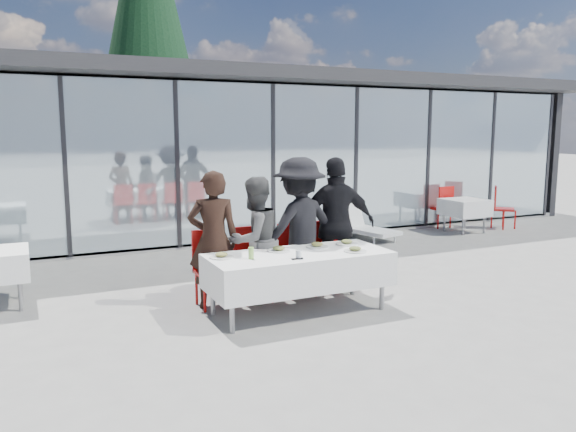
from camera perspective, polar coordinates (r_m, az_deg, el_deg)
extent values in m
plane|color=gray|center=(7.55, 3.67, -8.62)|extent=(90.00, 90.00, 0.00)
cube|color=gray|center=(15.48, -4.16, 0.49)|extent=(14.00, 8.00, 0.10)
cube|color=black|center=(19.03, -8.47, 6.62)|extent=(14.00, 0.20, 3.20)
cube|color=black|center=(18.94, 15.78, 6.38)|extent=(0.20, 8.00, 3.20)
cube|color=silver|center=(11.72, 2.80, 5.51)|extent=(13.60, 0.06, 3.10)
cube|color=#2D2D30|center=(14.99, -3.73, 12.76)|extent=(14.80, 8.80, 0.24)
cube|color=#262628|center=(10.37, -21.71, 4.51)|extent=(0.08, 0.10, 3.10)
cube|color=#262628|center=(10.67, -11.21, 5.05)|extent=(0.08, 0.10, 3.10)
cube|color=#262628|center=(11.30, -1.58, 5.40)|extent=(0.08, 0.10, 3.10)
cube|color=#262628|center=(12.21, 6.85, 5.58)|extent=(0.08, 0.10, 3.10)
cube|color=#262628|center=(13.34, 13.97, 5.64)|extent=(0.08, 0.10, 3.10)
cube|color=#262628|center=(14.64, 19.91, 5.63)|extent=(0.08, 0.10, 3.10)
cube|color=#262628|center=(16.07, 24.84, 5.57)|extent=(0.08, 0.10, 3.10)
cube|color=#BC0F0C|center=(13.27, -11.94, 0.71)|extent=(0.45, 0.45, 0.90)
cube|color=#BC0F0C|center=(14.16, -6.50, 1.33)|extent=(0.45, 0.45, 0.90)
cube|color=#BC0F0C|center=(14.70, 3.41, 1.64)|extent=(0.45, 0.45, 0.90)
cube|color=#BC0F0C|center=(16.32, 8.41, 2.25)|extent=(0.45, 0.45, 0.90)
cube|color=#143812|center=(34.74, -16.29, 8.22)|extent=(6.50, 2.00, 4.40)
cube|color=#143812|center=(36.86, -3.79, 8.55)|extent=(6.50, 2.00, 4.40)
cube|color=#143812|center=(40.48, 6.93, 8.51)|extent=(6.50, 2.00, 4.40)
cube|color=#143812|center=(45.24, 15.63, 8.26)|extent=(6.50, 2.00, 4.40)
cube|color=white|center=(6.96, 1.10, -5.47)|extent=(2.26, 0.96, 0.42)
cylinder|color=gray|center=(6.32, -5.72, -8.72)|extent=(0.06, 0.06, 0.71)
cylinder|color=gray|center=(7.21, 9.54, -6.61)|extent=(0.06, 0.06, 0.71)
cylinder|color=gray|center=(6.96, -7.66, -7.12)|extent=(0.06, 0.06, 0.71)
cylinder|color=gray|center=(7.77, 6.59, -5.43)|extent=(0.06, 0.06, 0.71)
imported|color=black|center=(7.14, -7.58, -2.40)|extent=(0.79, 0.79, 1.75)
cube|color=#BC0F0C|center=(7.25, -7.55, -5.69)|extent=(0.44, 0.44, 0.05)
cube|color=#BC0F0C|center=(7.38, -8.06, -3.46)|extent=(0.44, 0.04, 0.55)
cylinder|color=#BC0F0C|center=(7.10, -8.46, -8.00)|extent=(0.04, 0.04, 0.43)
cylinder|color=#BC0F0C|center=(7.20, -5.70, -7.70)|extent=(0.04, 0.04, 0.43)
cylinder|color=#BC0F0C|center=(7.43, -9.27, -7.26)|extent=(0.04, 0.04, 0.43)
cylinder|color=#BC0F0C|center=(7.53, -6.62, -6.99)|extent=(0.04, 0.04, 0.43)
imported|color=#4E4E4E|center=(7.34, -3.40, -2.45)|extent=(1.03, 1.03, 1.65)
cube|color=#BC0F0C|center=(7.44, -3.42, -5.28)|extent=(0.44, 0.44, 0.05)
cube|color=#BC0F0C|center=(7.56, -4.00, -3.10)|extent=(0.44, 0.04, 0.55)
cylinder|color=#BC0F0C|center=(7.27, -4.20, -7.52)|extent=(0.04, 0.04, 0.43)
cylinder|color=#BC0F0C|center=(7.40, -1.58, -7.21)|extent=(0.04, 0.04, 0.43)
cylinder|color=#BC0F0C|center=(7.60, -5.18, -6.83)|extent=(0.04, 0.04, 0.43)
cylinder|color=#BC0F0C|center=(7.72, -2.66, -6.55)|extent=(0.04, 0.04, 0.43)
imported|color=black|center=(7.58, 1.13, -1.17)|extent=(1.46, 1.46, 1.89)
cube|color=#BC0F0C|center=(7.69, 1.06, -4.79)|extent=(0.44, 0.44, 0.05)
cube|color=#BC0F0C|center=(7.81, 0.42, -2.70)|extent=(0.44, 0.04, 0.55)
cylinder|color=#BC0F0C|center=(7.52, 0.43, -6.96)|extent=(0.04, 0.04, 0.43)
cylinder|color=#BC0F0C|center=(7.67, 2.87, -6.64)|extent=(0.04, 0.04, 0.43)
cylinder|color=#BC0F0C|center=(7.83, -0.72, -6.32)|extent=(0.04, 0.04, 0.43)
cylinder|color=#BC0F0C|center=(7.98, 1.65, -6.03)|extent=(0.04, 0.04, 0.43)
imported|color=black|center=(7.85, 4.95, -0.89)|extent=(1.32, 1.32, 1.88)
cube|color=#BC0F0C|center=(7.96, 4.84, -4.36)|extent=(0.44, 0.44, 0.05)
cube|color=#BC0F0C|center=(8.08, 4.16, -2.35)|extent=(0.44, 0.04, 0.55)
cylinder|color=#BC0F0C|center=(7.78, 4.33, -6.45)|extent=(0.04, 0.04, 0.43)
cylinder|color=#BC0F0C|center=(7.96, 6.60, -6.14)|extent=(0.04, 0.04, 0.43)
cylinder|color=#BC0F0C|center=(8.08, 3.07, -5.86)|extent=(0.04, 0.04, 0.43)
cylinder|color=#BC0F0C|center=(8.25, 5.28, -5.57)|extent=(0.04, 0.04, 0.43)
cylinder|color=white|center=(6.69, -6.78, -4.18)|extent=(0.29, 0.29, 0.01)
ellipsoid|color=#A88A43|center=(6.69, -6.78, -3.90)|extent=(0.15, 0.15, 0.05)
cylinder|color=white|center=(7.01, -0.95, -3.54)|extent=(0.29, 0.29, 0.01)
ellipsoid|color=#3D5D23|center=(7.00, -0.95, -3.27)|extent=(0.15, 0.15, 0.05)
cylinder|color=white|center=(7.25, 2.97, -3.13)|extent=(0.29, 0.29, 0.01)
ellipsoid|color=#A88A43|center=(7.25, 2.97, -2.87)|extent=(0.15, 0.15, 0.05)
cylinder|color=white|center=(7.46, 5.99, -2.84)|extent=(0.29, 0.29, 0.01)
ellipsoid|color=#3D5D23|center=(7.46, 5.99, -2.58)|extent=(0.15, 0.15, 0.05)
cylinder|color=white|center=(7.03, 6.83, -3.56)|extent=(0.29, 0.29, 0.01)
ellipsoid|color=#3D5D23|center=(7.03, 6.83, -3.29)|extent=(0.15, 0.15, 0.05)
cylinder|color=#8BC351|center=(6.59, -3.77, -3.79)|extent=(0.06, 0.06, 0.14)
cylinder|color=silver|center=(6.59, 1.08, -3.94)|extent=(0.07, 0.07, 0.10)
cube|color=black|center=(6.57, 0.96, -4.37)|extent=(0.14, 0.03, 0.01)
cylinder|color=gray|center=(7.78, -25.62, -6.17)|extent=(0.05, 0.05, 0.72)
cylinder|color=gray|center=(8.37, -25.61, -5.18)|extent=(0.05, 0.05, 0.72)
cube|color=white|center=(13.05, 17.52, 0.85)|extent=(0.86, 0.86, 0.36)
cylinder|color=gray|center=(12.66, 17.39, -0.29)|extent=(0.05, 0.05, 0.72)
cylinder|color=gray|center=(13.07, 19.33, -0.11)|extent=(0.05, 0.05, 0.72)
cylinder|color=gray|center=(13.10, 15.62, 0.08)|extent=(0.05, 0.05, 0.72)
cylinder|color=gray|center=(13.50, 17.55, 0.24)|extent=(0.05, 0.05, 0.72)
cube|color=#BC0F0C|center=(13.86, 21.08, 0.65)|extent=(0.62, 0.62, 0.05)
cube|color=#BC0F0C|center=(13.83, 20.30, 1.71)|extent=(0.34, 0.34, 0.55)
cylinder|color=#BC0F0C|center=(13.64, 21.04, -0.47)|extent=(0.04, 0.04, 0.43)
cylinder|color=#BC0F0C|center=(13.90, 22.07, -0.37)|extent=(0.04, 0.04, 0.43)
cylinder|color=#BC0F0C|center=(13.89, 19.98, -0.26)|extent=(0.04, 0.04, 0.43)
cylinder|color=#BC0F0C|center=(14.14, 21.01, -0.16)|extent=(0.04, 0.04, 0.43)
cube|color=#BC0F0C|center=(13.59, 15.14, 0.78)|extent=(0.47, 0.47, 0.05)
cube|color=#BC0F0C|center=(13.41, 15.77, 1.73)|extent=(0.44, 0.07, 0.55)
cylinder|color=#BC0F0C|center=(13.37, 15.01, -0.36)|extent=(0.04, 0.04, 0.43)
cylinder|color=#BC0F0C|center=(13.60, 16.17, -0.26)|extent=(0.04, 0.04, 0.43)
cylinder|color=#BC0F0C|center=(13.64, 14.03, -0.15)|extent=(0.04, 0.04, 0.43)
cylinder|color=#BC0F0C|center=(13.87, 15.19, -0.05)|extent=(0.04, 0.04, 0.43)
cube|color=silver|center=(11.83, 8.26, -1.47)|extent=(0.88, 1.40, 0.08)
cube|color=silver|center=(12.17, 6.41, 0.14)|extent=(0.64, 0.39, 0.54)
cylinder|color=silver|center=(11.26, 8.72, -2.56)|extent=(0.04, 0.04, 0.14)
cylinder|color=silver|center=(11.55, 10.78, -2.33)|extent=(0.04, 0.04, 0.14)
cylinder|color=silver|center=(12.17, 5.84, -1.66)|extent=(0.04, 0.04, 0.14)
cylinder|color=silver|center=(12.44, 7.81, -1.48)|extent=(0.04, 0.04, 0.14)
cylinder|color=#382316|center=(19.75, -13.55, 4.80)|extent=(0.44, 0.44, 2.00)
cone|color=black|center=(20.07, -14.08, 19.19)|extent=(4.00, 4.00, 9.00)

